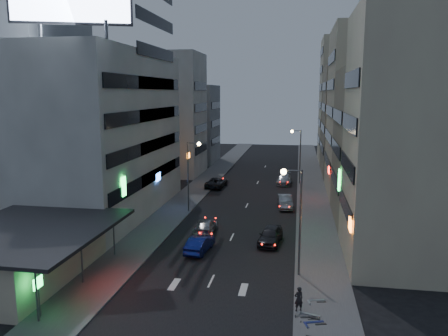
% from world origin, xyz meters
% --- Properties ---
extents(ground, '(180.00, 180.00, 0.00)m').
position_xyz_m(ground, '(0.00, 0.00, 0.00)').
color(ground, black).
rests_on(ground, ground).
extents(sidewalk_left, '(4.00, 120.00, 0.12)m').
position_xyz_m(sidewalk_left, '(-8.00, 30.00, 0.06)').
color(sidewalk_left, '#4C4C4F').
rests_on(sidewalk_left, ground).
extents(sidewalk_right, '(4.00, 120.00, 0.12)m').
position_xyz_m(sidewalk_right, '(8.00, 30.00, 0.06)').
color(sidewalk_right, '#4C4C4F').
rests_on(sidewalk_right, ground).
extents(food_court, '(11.00, 13.00, 3.88)m').
position_xyz_m(food_court, '(-13.90, 2.00, 1.98)').
color(food_court, '#BEB895').
rests_on(food_court, ground).
extents(white_building, '(14.00, 24.00, 18.00)m').
position_xyz_m(white_building, '(-17.00, 20.00, 9.00)').
color(white_building, silver).
rests_on(white_building, ground).
extents(grey_tower, '(10.00, 14.00, 34.00)m').
position_xyz_m(grey_tower, '(-26.00, 23.00, 17.00)').
color(grey_tower, gray).
rests_on(grey_tower, ground).
extents(shophouse_near, '(10.00, 11.00, 20.00)m').
position_xyz_m(shophouse_near, '(15.00, 10.50, 10.00)').
color(shophouse_near, '#BEB895').
rests_on(shophouse_near, ground).
extents(shophouse_mid, '(11.00, 12.00, 16.00)m').
position_xyz_m(shophouse_mid, '(15.50, 22.00, 8.00)').
color(shophouse_mid, gray).
rests_on(shophouse_mid, ground).
extents(shophouse_far, '(10.00, 14.00, 22.00)m').
position_xyz_m(shophouse_far, '(15.00, 35.00, 11.00)').
color(shophouse_far, '#BEB895').
rests_on(shophouse_far, ground).
extents(far_left_a, '(11.00, 10.00, 20.00)m').
position_xyz_m(far_left_a, '(-15.50, 45.00, 10.00)').
color(far_left_a, silver).
rests_on(far_left_a, ground).
extents(far_left_b, '(12.00, 10.00, 15.00)m').
position_xyz_m(far_left_b, '(-16.00, 58.00, 7.50)').
color(far_left_b, gray).
rests_on(far_left_b, ground).
extents(far_right_a, '(11.00, 12.00, 18.00)m').
position_xyz_m(far_right_a, '(15.50, 50.00, 9.00)').
color(far_right_a, gray).
rests_on(far_right_a, ground).
extents(far_right_b, '(12.00, 12.00, 24.00)m').
position_xyz_m(far_right_b, '(16.00, 64.00, 12.00)').
color(far_right_b, '#BEB895').
rests_on(far_right_b, ground).
extents(street_lamp_right_near, '(1.60, 0.44, 8.02)m').
position_xyz_m(street_lamp_right_near, '(5.90, 6.00, 5.36)').
color(street_lamp_right_near, '#595B60').
rests_on(street_lamp_right_near, sidewalk_right).
extents(street_lamp_left, '(1.60, 0.44, 8.02)m').
position_xyz_m(street_lamp_left, '(-5.90, 22.00, 5.36)').
color(street_lamp_left, '#595B60').
rests_on(street_lamp_left, sidewalk_left).
extents(street_lamp_right_far, '(1.60, 0.44, 8.02)m').
position_xyz_m(street_lamp_right_far, '(5.90, 40.00, 5.36)').
color(street_lamp_right_far, '#595B60').
rests_on(street_lamp_right_far, sidewalk_right).
extents(parked_car_right_near, '(2.34, 4.74, 1.55)m').
position_xyz_m(parked_car_right_near, '(3.73, 12.83, 0.78)').
color(parked_car_right_near, black).
rests_on(parked_car_right_near, ground).
extents(parked_car_right_mid, '(2.11, 4.74, 1.51)m').
position_xyz_m(parked_car_right_mid, '(4.63, 25.67, 0.76)').
color(parked_car_right_mid, gray).
rests_on(parked_car_right_mid, ground).
extents(parked_car_left, '(2.77, 5.40, 1.46)m').
position_xyz_m(parked_car_left, '(-5.60, 35.56, 0.73)').
color(parked_car_left, '#29292E').
rests_on(parked_car_left, ground).
extents(parked_car_right_far, '(2.20, 5.19, 1.49)m').
position_xyz_m(parked_car_right_far, '(4.05, 39.61, 0.75)').
color(parked_car_right_far, '#9C9FA3').
rests_on(parked_car_right_far, ground).
extents(road_car_blue, '(1.94, 4.39, 1.40)m').
position_xyz_m(road_car_blue, '(-2.16, 9.70, 0.70)').
color(road_car_blue, navy).
rests_on(road_car_blue, ground).
extents(road_car_silver, '(2.17, 4.84, 1.38)m').
position_xyz_m(road_car_silver, '(-2.74, 14.80, 0.69)').
color(road_car_silver, '#A3A7AB').
rests_on(road_car_silver, ground).
extents(person, '(0.68, 0.59, 1.58)m').
position_xyz_m(person, '(6.30, 0.40, 0.91)').
color(person, black).
rests_on(person, sidewalk_right).
extents(scooter_black_a, '(0.85, 1.66, 0.97)m').
position_xyz_m(scooter_black_a, '(7.67, -2.53, 0.60)').
color(scooter_black_a, black).
rests_on(scooter_black_a, sidewalk_right).
extents(scooter_silver_a, '(1.25, 2.16, 1.25)m').
position_xyz_m(scooter_silver_a, '(7.69, -0.06, 0.75)').
color(scooter_silver_a, '#929499').
rests_on(scooter_silver_a, sidewalk_right).
extents(scooter_blue, '(1.16, 1.95, 1.13)m').
position_xyz_m(scooter_blue, '(7.78, -0.54, 0.69)').
color(scooter_blue, navy).
rests_on(scooter_blue, sidewalk_right).
extents(scooter_black_b, '(0.90, 1.67, 0.97)m').
position_xyz_m(scooter_black_b, '(7.32, -0.12, 0.61)').
color(scooter_black_b, black).
rests_on(scooter_black_b, sidewalk_right).
extents(scooter_silver_b, '(0.97, 1.79, 1.04)m').
position_xyz_m(scooter_silver_b, '(7.97, 2.25, 0.64)').
color(scooter_silver_b, '#919398').
rests_on(scooter_silver_b, sidewalk_right).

